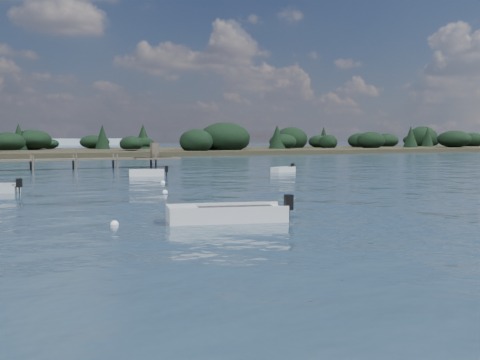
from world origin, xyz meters
TOP-DOWN VIEW (x-y plane):
  - ground at (0.00, 60.00)m, footprint 400.00×400.00m
  - tender_far_grey_b at (12.22, 33.86)m, footprint 2.90×1.86m
  - tender_far_white at (-1.27, 33.86)m, footprint 3.36×1.98m
  - dinghy_mid_grey at (-6.58, 6.07)m, footprint 5.24×2.89m
  - buoy_c at (-10.88, 7.10)m, footprint 0.32×0.32m
  - buoy_e at (-2.38, 26.35)m, footprint 0.32×0.32m
  - buoy_extra_a at (-4.76, 18.95)m, footprint 0.32×0.32m
  - far_headland at (25.00, 100.00)m, footprint 190.00×40.00m

SIDE VIEW (x-z plane):
  - ground at x=0.00m, z-range 0.00..0.00m
  - buoy_c at x=-10.88m, z-range -0.16..0.16m
  - buoy_e at x=-2.38m, z-range -0.16..0.16m
  - buoy_extra_a at x=-4.76m, z-range -0.16..0.16m
  - tender_far_grey_b at x=12.22m, z-range -0.35..0.63m
  - tender_far_white at x=-1.27m, z-range -0.41..0.72m
  - dinghy_mid_grey at x=-6.58m, z-range -0.47..0.83m
  - far_headland at x=25.00m, z-range -0.94..4.86m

